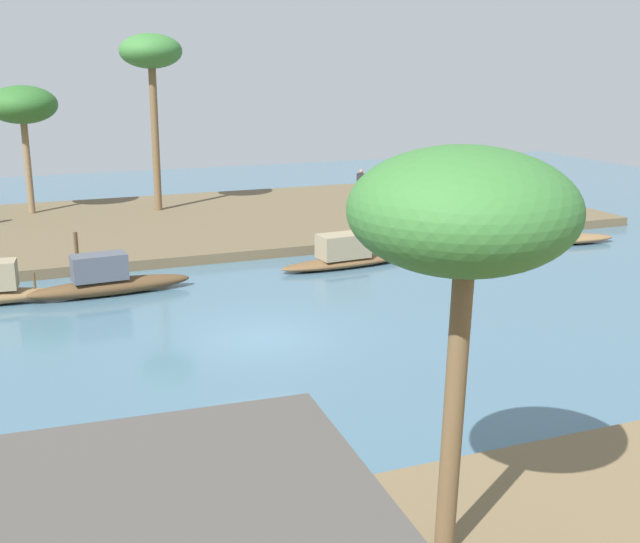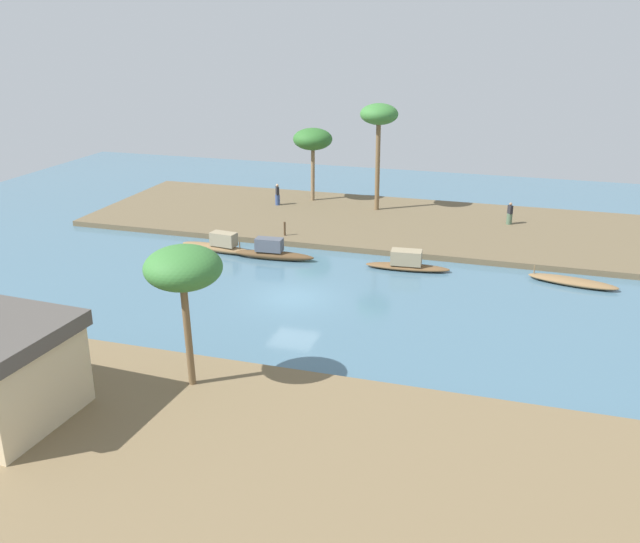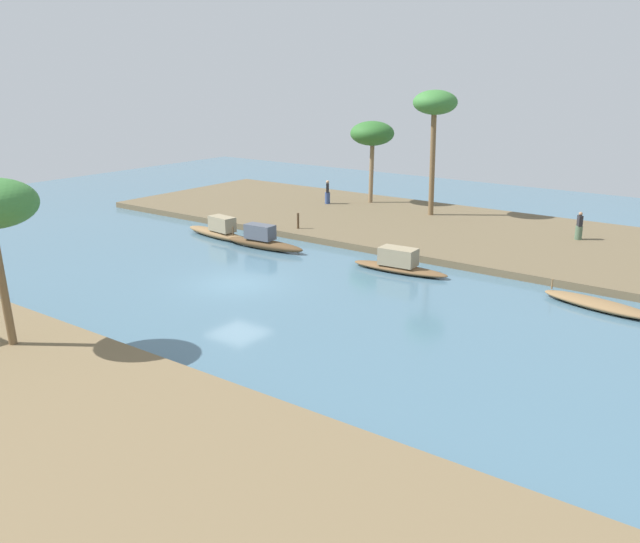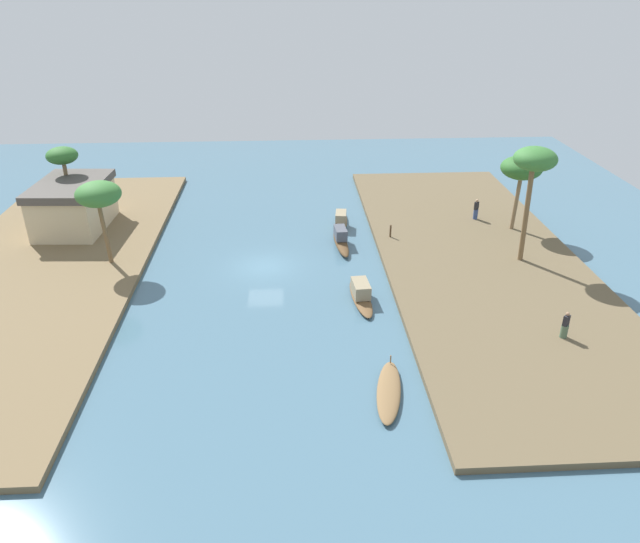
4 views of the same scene
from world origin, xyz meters
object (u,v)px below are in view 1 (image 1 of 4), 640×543
object	(u,v)px
sampan_foreground	(107,280)
sampan_open_hull	(556,239)
palm_tree_right_tall	(463,215)
person_on_near_bank	(361,188)
mooring_post	(76,245)
sampan_downstream_large	(345,255)
palm_tree_left_far	(22,106)
palm_tree_left_near	(151,56)

from	to	relation	value
sampan_foreground	sampan_open_hull	bearing A→B (deg)	178.82
palm_tree_right_tall	person_on_near_bank	bearing A→B (deg)	-111.99
palm_tree_right_tall	mooring_post	bearing A→B (deg)	-80.76
sampan_foreground	person_on_near_bank	size ratio (longest dim) A/B	3.27
sampan_downstream_large	sampan_open_hull	bearing A→B (deg)	177.14
sampan_open_hull	sampan_foreground	bearing A→B (deg)	13.54
sampan_foreground	person_on_near_bank	xyz separation A→B (m)	(-13.92, -11.21, 0.53)
palm_tree_left_far	mooring_post	bearing A→B (deg)	96.48
sampan_downstream_large	person_on_near_bank	world-z (taller)	person_on_near_bank
sampan_foreground	person_on_near_bank	distance (m)	17.88
sampan_foreground	palm_tree_left_near	xyz separation A→B (m)	(-3.92, -12.31, 6.94)
sampan_open_hull	person_on_near_bank	distance (m)	11.18
sampan_open_hull	mooring_post	size ratio (longest dim) A/B	5.32
sampan_open_hull	mooring_post	xyz separation A→B (m)	(18.51, -3.06, 0.65)
sampan_downstream_large	mooring_post	world-z (taller)	mooring_post
mooring_post	sampan_open_hull	bearing A→B (deg)	170.60
person_on_near_bank	mooring_post	xyz separation A→B (m)	(14.49, 7.34, -0.16)
mooring_post	palm_tree_left_far	distance (m)	10.93
sampan_open_hull	mooring_post	distance (m)	18.77
palm_tree_right_tall	palm_tree_left_near	bearing A→B (deg)	-92.36
sampan_downstream_large	palm_tree_left_near	size ratio (longest dim) A/B	0.64
sampan_foreground	sampan_downstream_large	size ratio (longest dim) A/B	1.01
sampan_open_hull	palm_tree_left_near	world-z (taller)	palm_tree_left_near
sampan_open_hull	person_on_near_bank	xyz separation A→B (m)	(4.01, -10.41, 0.81)
sampan_foreground	palm_tree_left_far	size ratio (longest dim) A/B	0.90
person_on_near_bank	palm_tree_right_tall	distance (m)	30.18
palm_tree_right_tall	sampan_downstream_large	bearing A→B (deg)	-108.54
sampan_open_hull	palm_tree_right_tall	distance (m)	23.58
person_on_near_bank	palm_tree_left_far	bearing A→B (deg)	44.74
sampan_downstream_large	person_on_near_bank	xyz separation A→B (m)	(-5.48, -10.68, 0.57)
sampan_open_hull	person_on_near_bank	world-z (taller)	person_on_near_bank
sampan_foreground	palm_tree_left_near	world-z (taller)	palm_tree_left_near
person_on_near_bank	palm_tree_right_tall	bearing A→B (deg)	122.20
person_on_near_bank	palm_tree_left_far	xyz separation A→B (m)	(15.62, -2.60, 4.24)
sampan_downstream_large	palm_tree_left_far	distance (m)	17.39
sampan_downstream_large	mooring_post	bearing A→B (deg)	-24.77
sampan_downstream_large	palm_tree_left_near	distance (m)	14.41
palm_tree_right_tall	sampan_open_hull	bearing A→B (deg)	-131.31
person_on_near_bank	palm_tree_left_near	distance (m)	11.92
palm_tree_left_near	sampan_foreground	bearing A→B (deg)	72.32
sampan_foreground	sampan_downstream_large	bearing A→B (deg)	179.86
person_on_near_bank	sampan_foreground	bearing A→B (deg)	93.02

